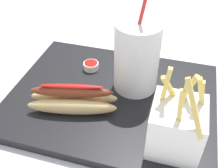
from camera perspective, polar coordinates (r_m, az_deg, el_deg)
ground_plane at (r=0.60m, az=0.00°, el=-4.39°), size 2.40×2.40×0.02m
food_tray at (r=0.59m, az=0.00°, el=-2.99°), size 0.43×0.34×0.02m
soda_cup at (r=0.56m, az=5.22°, el=5.73°), size 0.09×0.09×0.22m
fries_basket at (r=0.47m, az=13.38°, el=-8.62°), size 0.09×0.09×0.17m
hot_dog_1 at (r=0.54m, az=-8.27°, el=-3.21°), size 0.18×0.09×0.06m
ketchup_cup_1 at (r=0.65m, az=-4.44°, el=3.93°), size 0.04×0.04×0.02m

